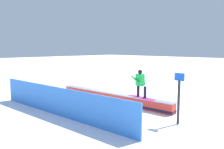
% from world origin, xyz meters
% --- Properties ---
extents(ground_plane, '(120.00, 120.00, 0.00)m').
position_xyz_m(ground_plane, '(0.00, 0.00, 0.00)').
color(ground_plane, white).
extents(grind_box, '(7.40, 1.01, 0.54)m').
position_xyz_m(grind_box, '(0.00, 0.00, 0.25)').
color(grind_box, red).
rests_on(grind_box, ground_plane).
extents(snowboarder, '(1.61, 0.44, 1.37)m').
position_xyz_m(snowboarder, '(-1.87, -0.15, 1.27)').
color(snowboarder, '#C0228A').
rests_on(snowboarder, grind_box).
extents(safety_fence, '(8.77, 0.70, 1.26)m').
position_xyz_m(safety_fence, '(0.00, 3.36, 0.63)').
color(safety_fence, '#347BDF').
rests_on(safety_fence, ground_plane).
extents(trail_marker, '(0.40, 0.10, 2.02)m').
position_xyz_m(trail_marker, '(-4.39, 0.71, 1.08)').
color(trail_marker, '#262628').
rests_on(trail_marker, ground_plane).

